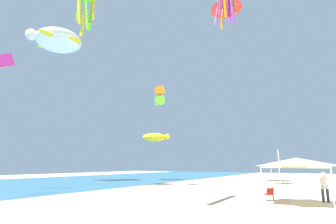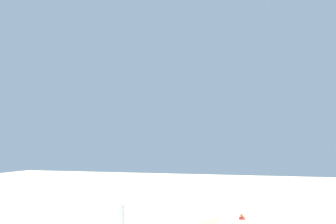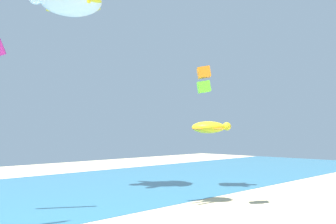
{
  "view_description": "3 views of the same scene",
  "coord_description": "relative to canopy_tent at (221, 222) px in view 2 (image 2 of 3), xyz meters",
  "views": [
    {
      "loc": [
        -19.78,
        -0.83,
        2.31
      ],
      "look_at": [
        0.13,
        11.11,
        6.7
      ],
      "focal_mm": 29.59,
      "sensor_mm": 36.0,
      "label": 1
    },
    {
      "loc": [
        -4.32,
        21.43,
        6.75
      ],
      "look_at": [
        0.13,
        6.14,
        8.34
      ],
      "focal_mm": 36.43,
      "sensor_mm": 36.0,
      "label": 2
    },
    {
      "loc": [
        -17.52,
        -2.96,
        5.84
      ],
      "look_at": [
        0.13,
        14.18,
        7.04
      ],
      "focal_mm": 41.03,
      "sensor_mm": 36.0,
      "label": 3
    }
  ],
  "objects": [
    {
      "name": "canopy_tent",
      "position": [
        0.0,
        0.0,
        0.0
      ],
      "size": [
        3.13,
        3.56,
        2.69
      ],
      "rotation": [
        0.0,
        0.0,
        0.01
      ],
      "color": "#B7B7BC",
      "rests_on": "ground"
    }
  ]
}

